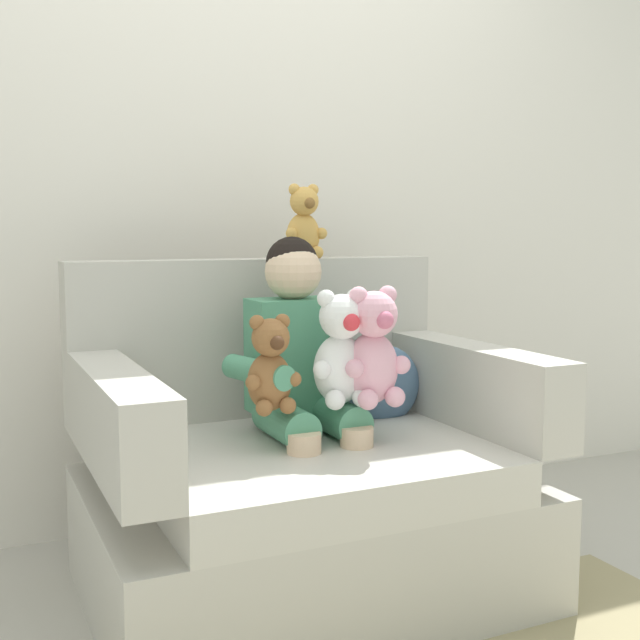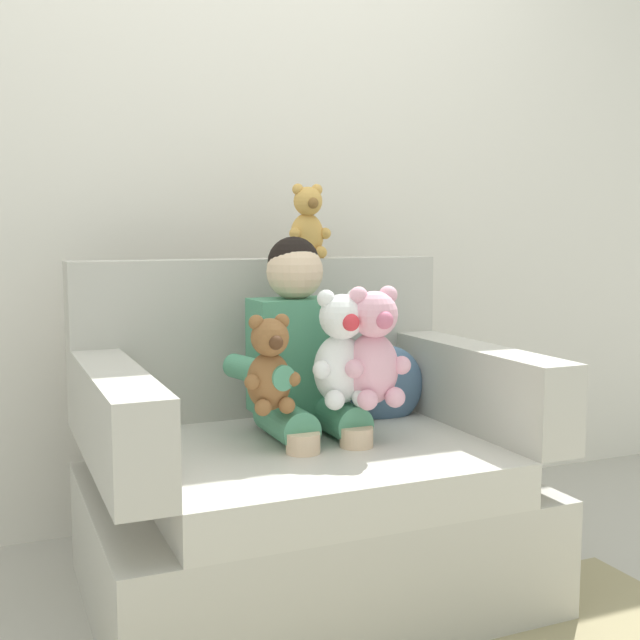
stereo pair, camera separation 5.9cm
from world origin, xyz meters
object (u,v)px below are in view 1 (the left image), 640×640
(armchair, at_px, (300,484))
(plush_honey_on_backrest, at_px, (304,224))
(plush_white, at_px, (341,351))
(plush_pink, at_px, (373,350))
(plush_brown, at_px, (270,367))
(throw_pillow, at_px, (383,385))
(seated_child, at_px, (302,363))

(armchair, height_order, plush_honey_on_backrest, plush_honey_on_backrest)
(armchair, height_order, plush_white, armchair)
(plush_honey_on_backrest, bearing_deg, armchair, -128.47)
(plush_white, relative_size, plush_pink, 0.97)
(plush_brown, bearing_deg, plush_white, -14.86)
(throw_pillow, bearing_deg, plush_pink, -124.14)
(plush_brown, relative_size, plush_honey_on_backrest, 1.08)
(armchair, relative_size, plush_honey_on_backrest, 4.95)
(armchair, bearing_deg, plush_honey_on_backrest, 64.46)
(seated_child, distance_m, throw_pillow, 0.36)
(plush_brown, relative_size, throw_pillow, 1.02)
(armchair, height_order, plush_brown, armchair)
(seated_child, distance_m, plush_white, 0.16)
(plush_brown, height_order, plush_pink, plush_pink)
(plush_brown, relative_size, plush_white, 0.81)
(plush_brown, height_order, throw_pillow, plush_brown)
(plush_white, height_order, plush_honey_on_backrest, plush_honey_on_backrest)
(armchair, distance_m, plush_white, 0.42)
(plush_pink, bearing_deg, plush_honey_on_backrest, 75.11)
(seated_child, relative_size, throw_pillow, 3.17)
(seated_child, distance_m, plush_pink, 0.23)
(plush_pink, distance_m, throw_pillow, 0.37)
(armchair, bearing_deg, plush_brown, -141.44)
(armchair, bearing_deg, plush_pink, -40.85)
(seated_child, relative_size, plush_brown, 3.10)
(seated_child, relative_size, plush_pink, 2.45)
(plush_brown, xyz_separation_m, throw_pillow, (0.48, 0.24, -0.13))
(seated_child, bearing_deg, armchair, -114.77)
(armchair, xyz_separation_m, seated_child, (0.02, 0.03, 0.35))
(plush_white, bearing_deg, armchair, 148.76)
(armchair, xyz_separation_m, plush_white, (0.08, -0.11, 0.40))
(plush_brown, bearing_deg, plush_pink, -21.82)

